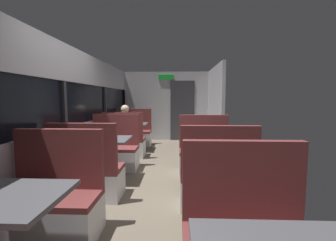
% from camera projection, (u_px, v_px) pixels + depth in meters
% --- Properties ---
extents(ground_plane, '(3.30, 9.20, 0.02)m').
position_uv_depth(ground_plane, '(154.00, 187.00, 3.74)').
color(ground_plane, '#665B4C').
extents(carriage_window_panel_left, '(0.09, 8.48, 2.30)m').
position_uv_depth(carriage_window_panel_left, '(63.00, 118.00, 3.69)').
color(carriage_window_panel_left, '#B2B2B7').
rests_on(carriage_window_panel_left, ground_plane).
extents(carriage_end_bulkhead, '(2.90, 0.11, 2.30)m').
position_uv_depth(carriage_end_bulkhead, '(168.00, 107.00, 7.80)').
color(carriage_end_bulkhead, '#B2B2B7').
rests_on(carriage_end_bulkhead, ground_plane).
extents(carriage_aisle_panel_right, '(0.08, 2.40, 2.30)m').
position_uv_depth(carriage_aisle_panel_right, '(215.00, 108.00, 6.56)').
color(carriage_aisle_panel_right, '#B2B2B7').
rests_on(carriage_aisle_panel_right, ground_plane).
extents(bench_near_window_facing_entry, '(0.95, 0.50, 1.10)m').
position_uv_depth(bench_near_window_facing_entry, '(53.00, 205.00, 2.36)').
color(bench_near_window_facing_entry, silver).
rests_on(bench_near_window_facing_entry, ground_plane).
extents(dining_table_mid_window, '(0.90, 0.70, 0.74)m').
position_uv_depth(dining_table_mid_window, '(103.00, 144.00, 3.94)').
color(dining_table_mid_window, '#9E9EA3').
rests_on(dining_table_mid_window, ground_plane).
extents(bench_mid_window_facing_end, '(0.95, 0.50, 1.10)m').
position_uv_depth(bench_mid_window_facing_end, '(88.00, 176.00, 3.27)').
color(bench_mid_window_facing_end, silver).
rests_on(bench_mid_window_facing_end, ground_plane).
extents(bench_mid_window_facing_entry, '(0.95, 0.50, 1.10)m').
position_uv_depth(bench_mid_window_facing_entry, '(114.00, 152.00, 4.66)').
color(bench_mid_window_facing_entry, silver).
rests_on(bench_mid_window_facing_entry, ground_plane).
extents(dining_table_far_window, '(0.90, 0.70, 0.74)m').
position_uv_depth(dining_table_far_window, '(130.00, 127.00, 6.24)').
color(dining_table_far_window, '#9E9EA3').
rests_on(dining_table_far_window, ground_plane).
extents(bench_far_window_facing_end, '(0.95, 0.50, 1.10)m').
position_uv_depth(bench_far_window_facing_end, '(125.00, 144.00, 5.57)').
color(bench_far_window_facing_end, silver).
rests_on(bench_far_window_facing_end, ground_plane).
extents(bench_far_window_facing_entry, '(0.95, 0.50, 1.10)m').
position_uv_depth(bench_far_window_facing_entry, '(135.00, 134.00, 6.96)').
color(bench_far_window_facing_entry, silver).
rests_on(bench_far_window_facing_entry, ground_plane).
extents(dining_table_rear_aisle, '(0.90, 0.70, 0.74)m').
position_uv_depth(dining_table_rear_aisle, '(210.00, 148.00, 3.67)').
color(dining_table_rear_aisle, '#9E9EA3').
rests_on(dining_table_rear_aisle, ground_plane).
extents(bench_rear_aisle_facing_end, '(0.95, 0.50, 1.10)m').
position_uv_depth(bench_rear_aisle_facing_end, '(217.00, 183.00, 3.00)').
color(bench_rear_aisle_facing_end, silver).
rests_on(bench_rear_aisle_facing_end, ground_plane).
extents(bench_rear_aisle_facing_entry, '(0.95, 0.50, 1.10)m').
position_uv_depth(bench_rear_aisle_facing_entry, '(204.00, 156.00, 4.39)').
color(bench_rear_aisle_facing_entry, silver).
rests_on(bench_rear_aisle_facing_entry, ground_plane).
extents(seated_passenger, '(0.47, 0.55, 1.26)m').
position_uv_depth(seated_passenger, '(125.00, 135.00, 5.62)').
color(seated_passenger, '#26262D').
rests_on(seated_passenger, ground_plane).
extents(coffee_cup_secondary, '(0.07, 0.07, 0.09)m').
position_uv_depth(coffee_cup_secondary, '(220.00, 137.00, 3.76)').
color(coffee_cup_secondary, '#26598C').
rests_on(coffee_cup_secondary, dining_table_rear_aisle).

